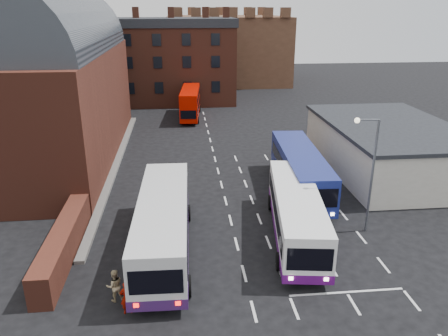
{
  "coord_description": "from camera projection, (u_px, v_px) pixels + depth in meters",
  "views": [
    {
      "loc": [
        -3.2,
        -21.04,
        13.81
      ],
      "look_at": [
        0.0,
        10.0,
        2.2
      ],
      "focal_mm": 35.0,
      "sensor_mm": 36.0,
      "label": 1
    }
  ],
  "objects": [
    {
      "name": "pedestrian_red",
      "position": [
        127.0,
        298.0,
        20.63
      ],
      "size": [
        0.69,
        0.51,
        1.73
      ],
      "primitive_type": "imported",
      "rotation": [
        0.0,
        0.0,
        3.3
      ],
      "color": "#860E02",
      "rests_on": "ground"
    },
    {
      "name": "brick_terrace",
      "position": [
        159.0,
        65.0,
        65.13
      ],
      "size": [
        22.0,
        10.0,
        11.0
      ],
      "primitive_type": "cube",
      "color": "brown",
      "rests_on": "ground"
    },
    {
      "name": "ground",
      "position": [
        242.0,
        265.0,
        24.74
      ],
      "size": [
        180.0,
        180.0,
        0.0
      ],
      "primitive_type": "plane",
      "color": "black"
    },
    {
      "name": "cream_building",
      "position": [
        388.0,
        147.0,
        38.48
      ],
      "size": [
        10.4,
        16.4,
        4.25
      ],
      "color": "beige",
      "rests_on": "ground"
    },
    {
      "name": "street_lamp",
      "position": [
        369.0,
        165.0,
        26.96
      ],
      "size": [
        1.54,
        0.41,
        7.58
      ],
      "rotation": [
        0.0,
        0.0,
        -0.13
      ],
      "color": "#545960",
      "rests_on": "ground"
    },
    {
      "name": "castle_keep",
      "position": [
        225.0,
        49.0,
        84.75
      ],
      "size": [
        22.0,
        22.0,
        12.0
      ],
      "primitive_type": "cube",
      "color": "brown",
      "rests_on": "ground"
    },
    {
      "name": "bus_white_inbound",
      "position": [
        296.0,
        211.0,
        27.1
      ],
      "size": [
        4.21,
        11.76,
        3.14
      ],
      "rotation": [
        0.0,
        0.0,
        3.0
      ],
      "color": "white",
      "rests_on": "ground"
    },
    {
      "name": "bus_red_double",
      "position": [
        190.0,
        103.0,
        56.62
      ],
      "size": [
        2.98,
        9.64,
        3.8
      ],
      "rotation": [
        0.0,
        0.0,
        3.06
      ],
      "color": "#C50D00",
      "rests_on": "ground"
    },
    {
      "name": "bus_white_outbound",
      "position": [
        163.0,
        222.0,
        25.47
      ],
      "size": [
        3.37,
        12.45,
        3.38
      ],
      "rotation": [
        0.0,
        0.0,
        -0.03
      ],
      "color": "silver",
      "rests_on": "ground"
    },
    {
      "name": "railway_station",
      "position": [
        45.0,
        77.0,
        40.17
      ],
      "size": [
        12.0,
        28.0,
        16.0
      ],
      "color": "#602B1E",
      "rests_on": "ground"
    },
    {
      "name": "bus_blue",
      "position": [
        300.0,
        168.0,
        34.02
      ],
      "size": [
        3.59,
        12.18,
        3.28
      ],
      "rotation": [
        0.0,
        0.0,
        3.08
      ],
      "color": "navy",
      "rests_on": "ground"
    },
    {
      "name": "pedestrian_beige",
      "position": [
        115.0,
        286.0,
        21.53
      ],
      "size": [
        0.98,
        0.86,
        1.71
      ],
      "primitive_type": "imported",
      "rotation": [
        0.0,
        0.0,
        3.43
      ],
      "color": "tan",
      "rests_on": "ground"
    },
    {
      "name": "forecourt_wall",
      "position": [
        63.0,
        243.0,
        25.31
      ],
      "size": [
        1.2,
        10.0,
        1.8
      ],
      "primitive_type": "cube",
      "color": "#602B1E",
      "rests_on": "ground"
    }
  ]
}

